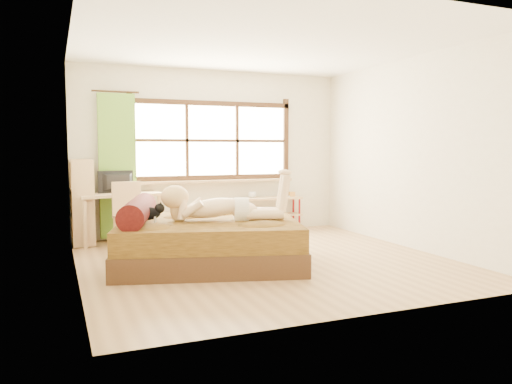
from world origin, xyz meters
name	(u,v)px	position (x,y,z in m)	size (l,w,h in m)	color
floor	(265,261)	(0.00, 0.00, 0.00)	(4.50, 4.50, 0.00)	#9E754C
ceiling	(266,44)	(0.00, 0.00, 2.70)	(4.50, 4.50, 0.00)	white
wall_back	(212,153)	(0.00, 2.25, 1.35)	(4.50, 4.50, 0.00)	silver
wall_front	(372,157)	(0.00, -2.25, 1.35)	(4.50, 4.50, 0.00)	silver
wall_left	(74,155)	(-2.25, 0.00, 1.35)	(4.50, 4.50, 0.00)	silver
wall_right	(411,153)	(2.25, 0.00, 1.35)	(4.50, 4.50, 0.00)	silver
window	(213,143)	(0.00, 2.22, 1.51)	(2.80, 0.16, 1.46)	#FFEDBF
curtain	(117,166)	(-1.55, 2.13, 1.15)	(0.55, 0.10, 2.20)	olive
bed	(205,240)	(-0.77, 0.10, 0.29)	(2.56, 2.26, 0.83)	#35200F
woman	(222,194)	(-0.56, 0.04, 0.87)	(1.52, 0.43, 0.65)	beige
kitten	(148,212)	(-1.43, 0.19, 0.67)	(0.33, 0.13, 0.26)	black
desk	(119,200)	(-1.56, 1.95, 0.65)	(1.27, 0.72, 0.75)	tan
monitor	(118,182)	(-1.56, 2.00, 0.92)	(0.58, 0.08, 0.34)	black
chair	(129,211)	(-1.47, 1.59, 0.52)	(0.48, 0.48, 0.94)	tan
pipe_shelf	(269,206)	(0.96, 2.07, 0.43)	(1.17, 0.30, 0.66)	tan
cup	(252,195)	(0.65, 2.07, 0.64)	(0.13, 0.13, 0.10)	gray
book	(279,196)	(1.15, 2.07, 0.59)	(0.16, 0.22, 0.02)	gray
bookshelf	(82,202)	(-2.08, 1.99, 0.64)	(0.31, 0.55, 1.25)	tan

